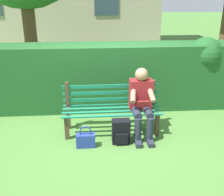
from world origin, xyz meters
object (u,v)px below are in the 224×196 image
park_bench (111,107)px  backpack (121,132)px  person_seated (142,101)px  handbag (86,140)px

park_bench → backpack: 0.54m
person_seated → backpack: person_seated is taller
person_seated → backpack: (0.38, 0.28, -0.42)m
backpack → handbag: size_ratio=1.10×
person_seated → park_bench: bearing=-20.2°
backpack → handbag: 0.59m
park_bench → person_seated: 0.56m
person_seated → handbag: 1.14m
person_seated → backpack: bearing=36.6°
park_bench → person_seated: person_seated is taller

